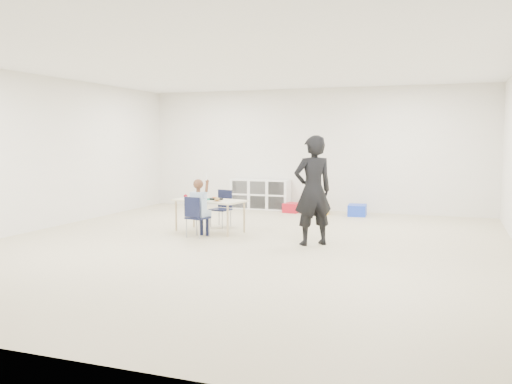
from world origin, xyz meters
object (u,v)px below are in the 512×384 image
(table, at_px, (210,215))
(adult, at_px, (313,191))
(cubby_shelf, at_px, (260,194))
(chair_near, at_px, (198,217))
(child, at_px, (198,205))

(table, relative_size, adult, 0.80)
(cubby_shelf, xyz_separation_m, adult, (2.22, -3.83, 0.50))
(table, distance_m, cubby_shelf, 3.29)
(chair_near, bearing_deg, cubby_shelf, 105.75)
(table, bearing_deg, cubby_shelf, 105.76)
(chair_near, height_order, cubby_shelf, cubby_shelf)
(chair_near, xyz_separation_m, child, (0.00, 0.00, 0.20))
(child, relative_size, adult, 0.64)
(table, height_order, adult, adult)
(table, xyz_separation_m, chair_near, (0.03, -0.55, 0.05))
(adult, bearing_deg, table, -52.92)
(adult, bearing_deg, child, -37.56)
(chair_near, bearing_deg, table, 105.70)
(chair_near, relative_size, child, 0.63)
(cubby_shelf, bearing_deg, child, -86.42)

